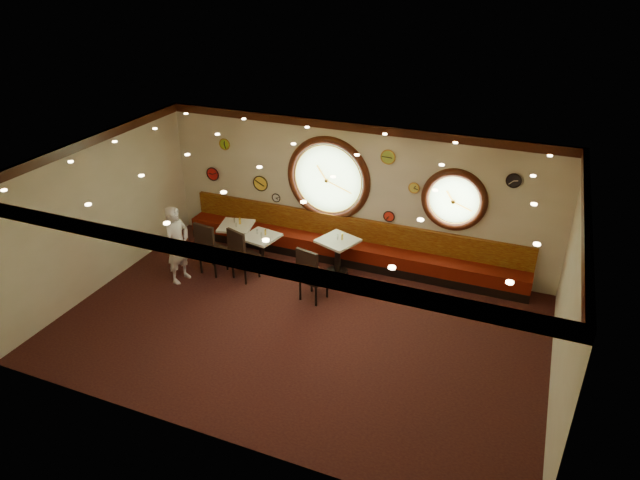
{
  "coord_description": "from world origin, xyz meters",
  "views": [
    {
      "loc": [
        3.72,
        -8.11,
        6.48
      ],
      "look_at": [
        0.09,
        0.8,
        1.5
      ],
      "focal_mm": 32.0,
      "sensor_mm": 36.0,
      "label": 1
    }
  ],
  "objects": [
    {
      "name": "condiment_b_bottle",
      "position": [
        -1.65,
        1.85,
        0.85
      ],
      "size": [
        0.04,
        0.04,
        0.14
      ],
      "primitive_type": "cylinder",
      "color": "gold",
      "rests_on": "table_b"
    },
    {
      "name": "condiment_a_pepper",
      "position": [
        -2.43,
        1.94,
        0.85
      ],
      "size": [
        0.04,
        0.04,
        0.1
      ],
      "primitive_type": "cylinder",
      "color": "silver",
      "rests_on": "table_a"
    },
    {
      "name": "wall_clock_0",
      "position": [
        0.85,
        2.96,
        1.2
      ],
      "size": [
        0.24,
        0.03,
        0.24
      ],
      "primitive_type": "cylinder",
      "rotation": [
        1.57,
        0.0,
        0.0
      ],
      "color": "red",
      "rests_on": "wall_back"
    },
    {
      "name": "ceiling",
      "position": [
        0.0,
        0.0,
        3.2
      ],
      "size": [
        9.0,
        6.0,
        0.02
      ],
      "primitive_type": "cube",
      "color": "gold",
      "rests_on": "wall_back"
    },
    {
      "name": "wall_left",
      "position": [
        -4.5,
        0.0,
        1.6
      ],
      "size": [
        0.02,
        6.0,
        3.2
      ],
      "primitive_type": "cube",
      "color": "beige",
      "rests_on": "floor"
    },
    {
      "name": "porthole_right_ring",
      "position": [
        2.2,
        2.95,
        1.8
      ],
      "size": [
        1.09,
        0.03,
        1.09
      ],
      "primitive_type": "torus",
      "rotation": [
        1.57,
        0.0,
        0.0
      ],
      "color": "gold",
      "rests_on": "wall_back"
    },
    {
      "name": "condiment_b_salt",
      "position": [
        -1.84,
        1.84,
        0.83
      ],
      "size": [
        0.04,
        0.04,
        0.11
      ],
      "primitive_type": "cylinder",
      "color": "#BDBCC1",
      "rests_on": "table_b"
    },
    {
      "name": "condiment_c_salt",
      "position": [
        -0.09,
        2.26,
        0.87
      ],
      "size": [
        0.03,
        0.03,
        0.09
      ],
      "primitive_type": "cylinder",
      "color": "silver",
      "rests_on": "table_c"
    },
    {
      "name": "chair_b",
      "position": [
        -1.86,
        1.12,
        0.69
      ],
      "size": [
        0.65,
        0.65,
        0.75
      ],
      "rotation": [
        0.0,
        0.0,
        -0.33
      ],
      "color": "black",
      "rests_on": "floor"
    },
    {
      "name": "condiment_a_bottle",
      "position": [
        -2.42,
        2.1,
        0.88
      ],
      "size": [
        0.05,
        0.05,
        0.16
      ],
      "primitive_type": "cylinder",
      "color": "gold",
      "rests_on": "table_a"
    },
    {
      "name": "porthole_right_frame",
      "position": [
        2.2,
        2.98,
        1.8
      ],
      "size": [
        1.38,
        0.18,
        1.38
      ],
      "primitive_type": "torus",
      "rotation": [
        1.57,
        0.0,
        0.0
      ],
      "color": "#331209",
      "rests_on": "wall_back"
    },
    {
      "name": "molding_left",
      "position": [
        -4.45,
        0.0,
        3.11
      ],
      "size": [
        0.1,
        6.0,
        0.18
      ],
      "primitive_type": "cube",
      "color": "#331209",
      "rests_on": "wall_back"
    },
    {
      "name": "waiter",
      "position": [
        -3.08,
        0.61,
        0.86
      ],
      "size": [
        0.5,
        0.68,
        1.72
      ],
      "primitive_type": "imported",
      "rotation": [
        0.0,
        0.0,
        1.42
      ],
      "color": "white",
      "rests_on": "floor"
    },
    {
      "name": "wall_clock_6",
      "position": [
        3.3,
        2.96,
        2.4
      ],
      "size": [
        0.28,
        0.03,
        0.28
      ],
      "primitive_type": "cylinder",
      "rotation": [
        1.57,
        0.0,
        0.0
      ],
      "color": "black",
      "rests_on": "wall_back"
    },
    {
      "name": "table_c",
      "position": [
        -0.04,
        2.16,
        0.52
      ],
      "size": [
        0.97,
        0.97,
        0.83
      ],
      "color": "black",
      "rests_on": "floor"
    },
    {
      "name": "porthole_right_glass",
      "position": [
        2.2,
        3.0,
        1.8
      ],
      "size": [
        1.1,
        0.02,
        1.1
      ],
      "primitive_type": "cylinder",
      "rotation": [
        1.57,
        0.0,
        0.0
      ],
      "color": "#9AC676",
      "rests_on": "wall_back"
    },
    {
      "name": "wall_clock_2",
      "position": [
        0.75,
        2.96,
        2.55
      ],
      "size": [
        0.3,
        0.03,
        0.3
      ],
      "primitive_type": "cylinder",
      "rotation": [
        1.57,
        0.0,
        0.0
      ],
      "color": "#A5C13C",
      "rests_on": "wall_back"
    },
    {
      "name": "wall_front",
      "position": [
        0.0,
        -3.0,
        1.6
      ],
      "size": [
        9.0,
        0.02,
        3.2
      ],
      "primitive_type": "cube",
      "color": "beige",
      "rests_on": "floor"
    },
    {
      "name": "wall_clock_4",
      "position": [
        -1.9,
        2.96,
        1.2
      ],
      "size": [
        0.2,
        0.03,
        0.2
      ],
      "primitive_type": "cylinder",
      "rotation": [
        1.57,
        0.0,
        0.0
      ],
      "color": "silver",
      "rests_on": "wall_back"
    },
    {
      "name": "wall_clock_7",
      "position": [
        1.35,
        2.96,
        1.95
      ],
      "size": [
        0.22,
        0.03,
        0.22
      ],
      "primitive_type": "cylinder",
      "rotation": [
        1.57,
        0.0,
        0.0
      ],
      "color": "gold",
      "rests_on": "wall_back"
    },
    {
      "name": "porthole_left_frame",
      "position": [
        -0.6,
        2.98,
        1.85
      ],
      "size": [
        1.98,
        0.18,
        1.98
      ],
      "primitive_type": "torus",
      "rotation": [
        1.57,
        0.0,
        0.0
      ],
      "color": "#331209",
      "rests_on": "wall_back"
    },
    {
      "name": "banquette_back",
      "position": [
        0.0,
        2.94,
        0.75
      ],
      "size": [
        8.0,
        0.1,
        0.55
      ],
      "primitive_type": "cube",
      "color": "#631407",
      "rests_on": "wall_back"
    },
    {
      "name": "molding_front",
      "position": [
        0.0,
        -2.95,
        3.11
      ],
      "size": [
        9.0,
        0.1,
        0.18
      ],
      "primitive_type": "cube",
      "color": "#331209",
      "rests_on": "wall_back"
    },
    {
      "name": "chair_c",
      "position": [
        -0.16,
        0.9,
        0.69
      ],
      "size": [
        0.61,
        0.61,
        0.75
      ],
      "rotation": [
        0.0,
        0.0,
        -0.23
      ],
      "color": "black",
      "rests_on": "floor"
    },
    {
      "name": "condiment_c_bottle",
      "position": [
        0.04,
        2.19,
        0.9
      ],
      "size": [
        0.05,
        0.05,
        0.15
      ],
      "primitive_type": "cylinder",
      "color": "gold",
      "rests_on": "table_c"
    },
    {
      "name": "condiment_b_pepper",
      "position": [
        -1.67,
        1.72,
        0.84
      ],
      "size": [
        0.04,
        0.04,
        0.11
      ],
      "primitive_type": "cylinder",
      "color": "silver",
      "rests_on": "table_b"
    },
    {
      "name": "banquette_seat",
      "position": [
        0.0,
        2.72,
        0.35
      ],
      "size": [
        8.0,
        0.55,
        0.3
      ],
      "primitive_type": "cube",
      "color": "#540F07",
      "rests_on": "banquette_base"
    },
    {
      "name": "chair_a",
      "position": [
        -2.63,
        1.08,
        0.71
      ],
      "size": [
        0.58,
        0.58,
        0.76
      ],
      "rotation": [
        0.0,
        0.0,
        -0.14
      ],
      "color": "black",
      "rests_on": "floor"
    },
    {
      "name": "wall_clock_1",
      "position": [
        -3.6,
        2.96,
        1.55
      ],
      "size": [
        0.32,
        0.03,
        0.32
      ],
      "primitive_type": "cylinder",
      "rotation": [
        1.57,
        0.0,
        0.0
      ],
      "color": "red",
      "rests_on": "wall_back"
    },
    {
      "name": "porthole_left_ring",
      "position": [
        -0.6,
        2.95,
        1.85
      ],
      "size": [
        1.61,
        0.03,
        1.61
      ],
      "primitive_type": "torus",
      "rotation": [
        1.57,
        0.0,
        0.0
      ],
      "color": "gold",
      "rests_on": "wall_back"
    },
    {
      "name": "table_a",
      "position": [
        -2.49,
        2.02,
        0.5
      ],
      "size": [
        0.87,
        0.87,
        0.8
      ],
      "color": "black",
      "rests_on": "floor"
    },
    {
      "name": "table_b",
      "position": [
        -1.72,
        1.78,
        0.49
      ],
      "size": [
        0.83,
        0.83,
        0.78
      ],
      "color": "black",
      "rests_on": "floor"
    },
    {
      "name": "banquette_base",
      "position": [
        0.0,
        2.72,
        0.1
      ],
      "size": [
        8.0,
        0.55,
        0.2
      ],
      "primitive_type": "cube",
      "color": "black",
      "rests_on": "floor"
    },
    {
      "name": "wall_clock_3",
      "position": [
        -2.3,
        2.96,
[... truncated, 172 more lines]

